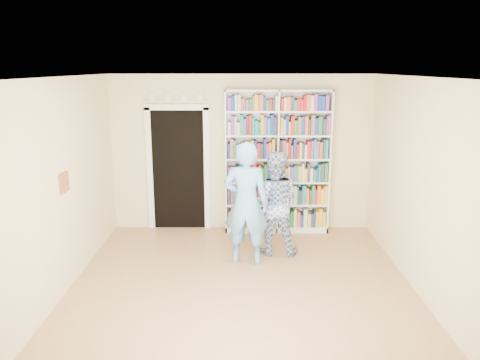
{
  "coord_description": "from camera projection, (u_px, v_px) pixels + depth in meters",
  "views": [
    {
      "loc": [
        0.0,
        -5.5,
        2.82
      ],
      "look_at": [
        -0.02,
        0.9,
        1.26
      ],
      "focal_mm": 35.0,
      "sensor_mm": 36.0,
      "label": 1
    }
  ],
  "objects": [
    {
      "name": "wall_right",
      "position": [
        426.0,
        191.0,
        5.68
      ],
      "size": [
        0.0,
        5.0,
        5.0
      ],
      "primitive_type": "plane",
      "rotation": [
        1.57,
        0.0,
        -1.57
      ],
      "color": "beige",
      "rests_on": "floor"
    },
    {
      "name": "wall_art",
      "position": [
        64.0,
        183.0,
        5.88
      ],
      "size": [
        0.03,
        0.25,
        0.25
      ],
      "primitive_type": "cube",
      "color": "brown",
      "rests_on": "wall_left"
    },
    {
      "name": "man_blue",
      "position": [
        246.0,
        204.0,
        6.71
      ],
      "size": [
        0.72,
        0.53,
        1.81
      ],
      "primitive_type": "imported",
      "rotation": [
        0.0,
        0.0,
        2.98
      ],
      "color": "#67A6E5",
      "rests_on": "floor"
    },
    {
      "name": "paper_sheet",
      "position": [
        283.0,
        198.0,
        6.89
      ],
      "size": [
        0.18,
        0.1,
        0.28
      ],
      "primitive_type": "cube",
      "rotation": [
        0.0,
        0.0,
        0.5
      ],
      "color": "white",
      "rests_on": "man_plaid"
    },
    {
      "name": "bookshelf",
      "position": [
        277.0,
        161.0,
        7.99
      ],
      "size": [
        1.78,
        0.33,
        2.45
      ],
      "rotation": [
        0.0,
        0.0,
        -0.06
      ],
      "color": "white",
      "rests_on": "floor"
    },
    {
      "name": "ceiling",
      "position": [
        241.0,
        77.0,
        5.37
      ],
      "size": [
        5.0,
        5.0,
        0.0
      ],
      "primitive_type": "plane",
      "rotation": [
        3.14,
        0.0,
        0.0
      ],
      "color": "white",
      "rests_on": "wall_back"
    },
    {
      "name": "wall_left",
      "position": [
        57.0,
        190.0,
        5.7
      ],
      "size": [
        0.0,
        5.0,
        5.0
      ],
      "primitive_type": "plane",
      "rotation": [
        1.57,
        0.0,
        1.57
      ],
      "color": "beige",
      "rests_on": "floor"
    },
    {
      "name": "man_plaid",
      "position": [
        274.0,
        203.0,
        7.1
      ],
      "size": [
        0.83,
        0.68,
        1.6
      ],
      "primitive_type": "imported",
      "rotation": [
        0.0,
        0.0,
        3.04
      ],
      "color": "#33559E",
      "rests_on": "floor"
    },
    {
      "name": "floor",
      "position": [
        241.0,
        292.0,
        6.01
      ],
      "size": [
        5.0,
        5.0,
        0.0
      ],
      "primitive_type": "plane",
      "color": "#9D764C",
      "rests_on": "ground"
    },
    {
      "name": "wall_back",
      "position": [
        241.0,
        153.0,
        8.12
      ],
      "size": [
        4.5,
        0.0,
        4.5
      ],
      "primitive_type": "plane",
      "rotation": [
        1.57,
        0.0,
        0.0
      ],
      "color": "beige",
      "rests_on": "floor"
    },
    {
      "name": "doorway",
      "position": [
        178.0,
        163.0,
        8.14
      ],
      "size": [
        1.1,
        0.08,
        2.43
      ],
      "color": "black",
      "rests_on": "floor"
    }
  ]
}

